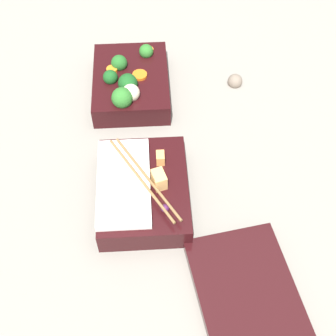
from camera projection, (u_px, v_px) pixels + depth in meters
name	position (u px, v px, depth m)	size (l,w,h in m)	color
ground_plane	(146.00, 141.00, 0.91)	(3.00, 3.00, 0.00)	gray
bento_tray_vegetable	(130.00, 83.00, 0.97)	(0.20, 0.15, 0.08)	black
bento_tray_rice	(142.00, 190.00, 0.81)	(0.20, 0.15, 0.08)	black
bento_lid	(245.00, 289.00, 0.72)	(0.20, 0.15, 0.02)	black
pebble_1	(235.00, 81.00, 1.00)	(0.03, 0.03, 0.03)	#7A6B5B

